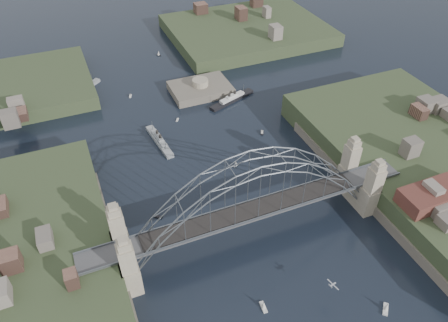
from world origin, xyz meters
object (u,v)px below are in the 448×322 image
at_px(bridge, 253,199).
at_px(fort_island, 201,93).
at_px(naval_cruiser_far, 85,88).
at_px(naval_cruiser_near, 159,141).
at_px(ocean_liner, 232,99).
at_px(wharf_shed, 438,194).

xyz_separation_m(bridge, fort_island, (12.00, 70.00, -12.66)).
xyz_separation_m(fort_island, naval_cruiser_far, (-40.24, 18.61, 1.15)).
xyz_separation_m(bridge, naval_cruiser_near, (-11.13, 45.41, -11.48)).
bearing_deg(bridge, naval_cruiser_near, 103.78).
distance_m(fort_island, ocean_liner, 13.36).
height_order(fort_island, wharf_shed, wharf_shed).
height_order(naval_cruiser_near, ocean_liner, naval_cruiser_near).
relative_size(naval_cruiser_near, ocean_liner, 0.94).
bearing_deg(fort_island, naval_cruiser_near, -133.25).
xyz_separation_m(naval_cruiser_near, naval_cruiser_far, (-17.11, 43.20, -0.04)).
xyz_separation_m(bridge, naval_cruiser_far, (-28.24, 88.61, -11.51)).
bearing_deg(bridge, wharf_shed, -17.65).
bearing_deg(naval_cruiser_far, fort_island, -24.81).
bearing_deg(fort_island, bridge, -99.73).
xyz_separation_m(fort_island, ocean_liner, (8.54, -10.21, 1.09)).
bearing_deg(naval_cruiser_far, ocean_liner, -30.57).
distance_m(bridge, wharf_shed, 46.23).
bearing_deg(bridge, naval_cruiser_far, 107.68).
xyz_separation_m(naval_cruiser_near, ocean_liner, (31.67, 14.38, -0.09)).
relative_size(fort_island, ocean_liner, 1.13).
relative_size(bridge, fort_island, 3.82).
xyz_separation_m(naval_cruiser_far, ocean_liner, (48.78, -28.81, -0.06)).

